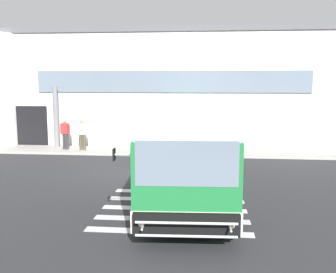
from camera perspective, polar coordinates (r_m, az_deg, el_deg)
The scene contains 9 objects.
ground_plane at distance 16.23m, azimuth -5.00°, elevation -5.61°, with size 80.00×90.00×0.02m, color #2B2B2D.
bay_paint_stripes at distance 11.97m, azimuth 0.87°, elevation -10.64°, with size 4.40×3.96×0.01m.
terminal_building at distance 27.35m, azimuth -2.05°, elevation 7.30°, with size 22.99×13.80×6.81m.
boarding_curb at distance 20.85m, azimuth -2.60°, elevation -2.22°, with size 25.19×2.00×0.15m, color #9E9B93.
entry_support_column at distance 22.58m, azimuth -16.20°, elevation 2.86°, with size 0.28×0.28×3.43m, color slate.
bus_main_foreground at distance 14.48m, azimuth 2.75°, elevation -1.85°, with size 3.15×12.10×2.70m.
passenger_near_column at distance 21.67m, azimuth -14.87°, elevation 0.69°, with size 0.58×0.43×1.68m.
passenger_by_doorway at distance 21.21m, azimuth -12.52°, elevation 0.52°, with size 0.59×0.26×1.68m.
safety_bollard_yellow at distance 19.50m, azimuth -0.57°, elevation -1.83°, with size 0.18×0.18×0.90m, color yellow.
Camera 1 is at (2.91, -15.48, 3.90)m, focal length 41.35 mm.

